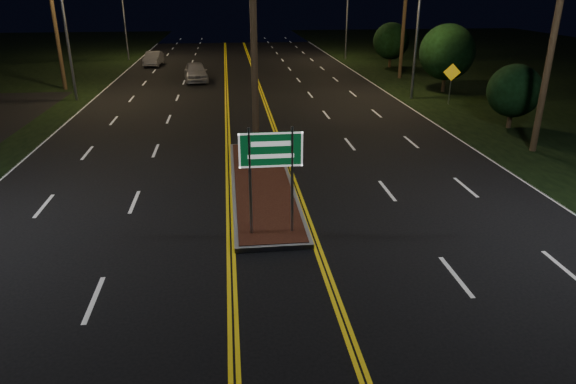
{
  "coord_description": "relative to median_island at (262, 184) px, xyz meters",
  "views": [
    {
      "loc": [
        -1.11,
        -10.84,
        6.92
      ],
      "look_at": [
        0.34,
        1.59,
        1.9
      ],
      "focal_mm": 32.0,
      "sensor_mm": 36.0,
      "label": 1
    }
  ],
  "objects": [
    {
      "name": "ground",
      "position": [
        0.0,
        -7.0,
        -0.08
      ],
      "size": [
        120.0,
        120.0,
        0.0
      ],
      "primitive_type": "plane",
      "color": "black",
      "rests_on": "ground"
    },
    {
      "name": "median_island",
      "position": [
        0.0,
        0.0,
        0.0
      ],
      "size": [
        2.25,
        10.25,
        0.17
      ],
      "color": "gray",
      "rests_on": "ground"
    },
    {
      "name": "highway_sign",
      "position": [
        0.0,
        -4.2,
        2.32
      ],
      "size": [
        1.8,
        0.08,
        3.2
      ],
      "color": "gray",
      "rests_on": "ground"
    },
    {
      "name": "streetlight_left_mid",
      "position": [
        -10.61,
        17.0,
        5.57
      ],
      "size": [
        1.91,
        0.44,
        9.0
      ],
      "color": "gray",
      "rests_on": "ground"
    },
    {
      "name": "streetlight_left_far",
      "position": [
        -10.61,
        37.0,
        5.57
      ],
      "size": [
        1.91,
        0.44,
        9.0
      ],
      "color": "gray",
      "rests_on": "ground"
    },
    {
      "name": "streetlight_right_mid",
      "position": [
        10.61,
        15.0,
        5.57
      ],
      "size": [
        1.91,
        0.44,
        9.0
      ],
      "color": "gray",
      "rests_on": "ground"
    },
    {
      "name": "streetlight_right_far",
      "position": [
        10.61,
        35.0,
        5.57
      ],
      "size": [
        1.91,
        0.44,
        9.0
      ],
      "color": "gray",
      "rests_on": "ground"
    },
    {
      "name": "shrub_near",
      "position": [
        13.5,
        7.0,
        1.86
      ],
      "size": [
        2.7,
        2.7,
        3.3
      ],
      "color": "#382819",
      "rests_on": "ground"
    },
    {
      "name": "shrub_mid",
      "position": [
        14.0,
        17.0,
        2.64
      ],
      "size": [
        3.78,
        3.78,
        4.62
      ],
      "color": "#382819",
      "rests_on": "ground"
    },
    {
      "name": "shrub_far",
      "position": [
        13.8,
        29.0,
        2.25
      ],
      "size": [
        3.24,
        3.24,
        3.96
      ],
      "color": "#382819",
      "rests_on": "ground"
    },
    {
      "name": "car_near",
      "position": [
        -3.55,
        23.42,
        0.77
      ],
      "size": [
        2.7,
        5.31,
        1.7
      ],
      "primitive_type": "imported",
      "rotation": [
        0.0,
        0.0,
        0.1
      ],
      "color": "#B9B8BF",
      "rests_on": "ground"
    },
    {
      "name": "car_far",
      "position": [
        -7.95,
        32.68,
        0.65
      ],
      "size": [
        2.16,
        4.52,
        1.47
      ],
      "primitive_type": "imported",
      "rotation": [
        0.0,
        0.0,
        -0.06
      ],
      "color": "#B4B4BE",
      "rests_on": "ground"
    },
    {
      "name": "warning_sign",
      "position": [
        12.72,
        12.97,
        1.56
      ],
      "size": [
        1.04,
        0.25,
        2.52
      ],
      "rotation": [
        0.0,
        0.0,
        -0.21
      ],
      "color": "gray",
      "rests_on": "ground"
    }
  ]
}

